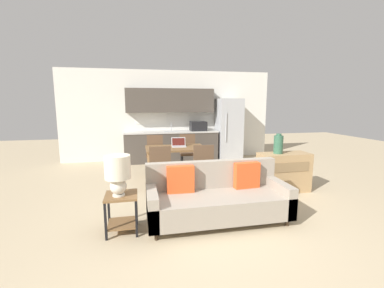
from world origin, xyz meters
TOP-DOWN VIEW (x-y plane):
  - ground_plane at (0.00, 0.00)m, footprint 20.00×20.00m
  - wall_back at (-0.01, 4.63)m, footprint 6.40×0.07m
  - kitchen_counter at (0.02, 4.33)m, footprint 2.76×0.65m
  - refrigerator at (1.78, 4.24)m, footprint 0.71×0.72m
  - dining_table at (-0.15, 2.36)m, footprint 1.32×0.82m
  - couch at (0.15, 0.22)m, footprint 2.05×0.80m
  - side_table at (-1.21, 0.13)m, footprint 0.42×0.42m
  - table_lamp at (-1.24, 0.09)m, footprint 0.33×0.33m
  - credenza at (1.82, 1.17)m, footprint 0.99×0.43m
  - vase at (1.68, 1.18)m, footprint 0.18×0.18m
  - dining_chair_near_right at (0.27, 1.56)m, footprint 0.44×0.44m
  - dining_chair_far_left at (-0.57, 3.09)m, footprint 0.45×0.45m
  - dining_chair_near_left at (-0.57, 1.57)m, footprint 0.42×0.42m
  - dining_chair_far_right at (0.28, 3.10)m, footprint 0.45×0.45m
  - laptop at (-0.06, 2.46)m, footprint 0.34×0.28m

SIDE VIEW (x-z plane):
  - ground_plane at x=0.00m, z-range 0.00..0.00m
  - couch at x=0.15m, z-range -0.09..0.76m
  - side_table at x=-1.21m, z-range 0.09..0.61m
  - credenza at x=1.82m, z-range 0.00..0.76m
  - dining_chair_near_right at x=0.27m, z-range 0.06..0.99m
  - dining_chair_far_left at x=-0.57m, z-range 0.06..0.99m
  - dining_chair_near_left at x=-0.57m, z-range 0.06..0.99m
  - dining_chair_far_right at x=0.28m, z-range 0.06..0.99m
  - dining_table at x=-0.15m, z-range 0.30..1.05m
  - laptop at x=-0.06m, z-range 0.70..0.89m
  - kitchen_counter at x=0.02m, z-range -0.23..1.92m
  - table_lamp at x=-1.24m, z-range 0.58..1.12m
  - refrigerator at x=1.78m, z-range 0.00..1.86m
  - vase at x=1.68m, z-range 0.75..1.13m
  - wall_back at x=-0.01m, z-range 0.00..2.70m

